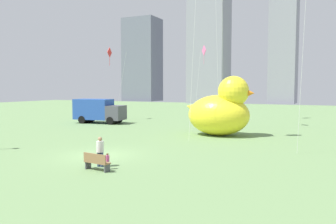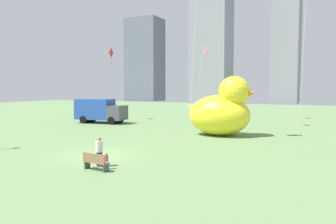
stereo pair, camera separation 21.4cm
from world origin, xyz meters
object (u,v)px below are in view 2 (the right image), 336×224
at_px(giant_inflatable_duck, 222,110).
at_px(box_truck, 100,111).
at_px(kite_pink, 205,53).
at_px(kite_red, 112,55).
at_px(park_bench, 95,161).
at_px(person_adult, 99,150).
at_px(person_child, 106,160).

height_order(giant_inflatable_duck, box_truck, giant_inflatable_duck).
relative_size(box_truck, kite_pink, 0.66).
bearing_deg(box_truck, kite_red, 103.92).
height_order(park_bench, giant_inflatable_duck, giant_inflatable_duck).
xyz_separation_m(kite_red, kite_pink, (11.39, 3.74, 0.10)).
distance_m(person_adult, box_truck, 22.67).
relative_size(person_adult, kite_pink, 0.17).
relative_size(person_child, kite_pink, 0.09).
xyz_separation_m(park_bench, kite_red, (-14.96, 22.92, 7.94)).
distance_m(park_bench, kite_pink, 28.07).
xyz_separation_m(person_child, kite_red, (-15.31, 22.44, 7.93)).
distance_m(giant_inflatable_duck, box_truck, 16.59).
distance_m(person_child, kite_pink, 27.66).
bearing_deg(kite_red, box_truck, -76.08).
relative_size(person_child, kite_red, 0.09).
height_order(giant_inflatable_duck, kite_red, kite_red).
bearing_deg(person_adult, kite_red, 123.47).
bearing_deg(giant_inflatable_duck, kite_pink, 116.25).
relative_size(box_truck, kite_red, 0.66).
height_order(box_truck, kite_pink, kite_pink).
bearing_deg(park_bench, giant_inflatable_duck, 81.89).
bearing_deg(person_adult, giant_inflatable_duck, 80.09).
xyz_separation_m(person_adult, giant_inflatable_duck, (2.49, 14.25, 1.34)).
height_order(kite_red, kite_pink, kite_pink).
bearing_deg(person_child, kite_red, 124.32).
xyz_separation_m(park_bench, box_truck, (-13.97, 18.91, 0.98)).
relative_size(park_bench, person_child, 1.80).
bearing_deg(person_adult, park_bench, -66.81).
xyz_separation_m(person_adult, kite_pink, (-3.23, 25.85, 7.62)).
relative_size(person_adult, box_truck, 0.26).
xyz_separation_m(person_adult, person_child, (0.70, -0.32, -0.42)).
bearing_deg(park_bench, box_truck, 126.45).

